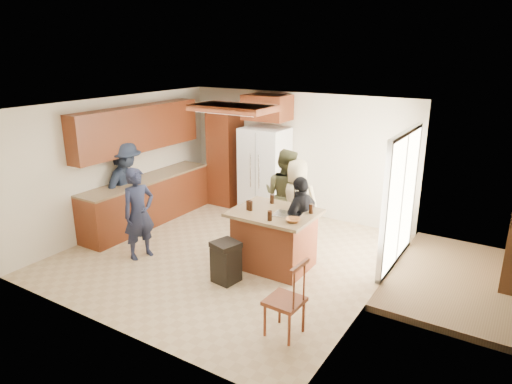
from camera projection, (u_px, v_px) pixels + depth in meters
The scene contains 12 objects.
person_front_left at pixel (139, 213), 7.42m from camera, with size 0.56×0.41×1.53m, color #1B2037.
person_behind_left at pixel (285, 195), 8.13m from camera, with size 0.81×0.50×1.67m, color #383821.
person_behind_right at pixel (297, 203), 7.91m from camera, with size 0.75×0.49×1.54m, color tan.
person_side_right at pixel (301, 221), 7.17m from camera, with size 0.86×0.44×1.46m, color black.
person_counter at pixel (127, 187), 8.51m from camera, with size 1.11×0.52×1.72m, color #181F30.
left_cabinetry at pixel (145, 176), 8.88m from camera, with size 0.64×3.00×2.30m.
back_wall_units at pixel (235, 144), 9.75m from camera, with size 1.80×0.60×2.45m.
refrigerator at pixel (265, 171), 9.43m from camera, with size 0.90×0.76×1.80m.
kitchen_island at pixel (274, 239), 7.17m from camera, with size 1.28×1.03×0.93m.
island_items at pixel (281, 213), 6.85m from camera, with size 1.01×0.75×0.15m.
trash_bin at pixel (226, 262), 6.75m from camera, with size 0.45×0.45×0.63m.
spindle_chair at pixel (286, 301), 5.44m from camera, with size 0.44×0.44×0.99m.
Camera 1 is at (4.11, -5.72, 3.35)m, focal length 32.00 mm.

